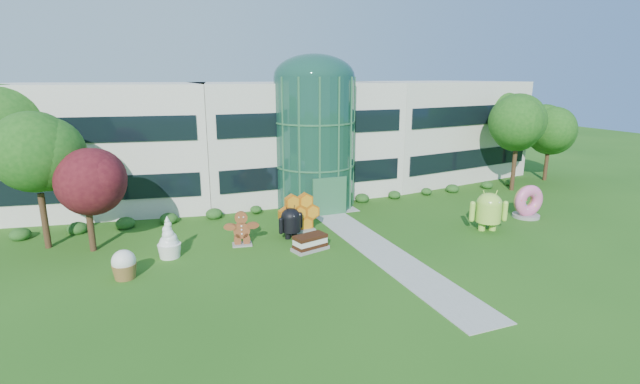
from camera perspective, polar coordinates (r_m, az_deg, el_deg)
name	(u,v)px	position (r m, az deg, el deg)	size (l,w,h in m)	color
ground	(392,259)	(26.27, 8.85, -8.12)	(140.00, 140.00, 0.00)	#215114
building	(290,137)	(41.16, -3.71, 6.82)	(46.00, 15.00, 9.30)	beige
atrium	(314,143)	(35.51, -0.70, 6.09)	(6.00, 6.00, 9.80)	#194738
walkway	(375,246)	(27.87, 6.77, -6.67)	(2.40, 20.00, 0.04)	#9E9E93
tree_red	(87,201)	(29.31, -26.72, -0.97)	(4.00, 4.00, 6.00)	#3F0C14
trees_backdrop	(310,150)	(36.54, -1.26, 5.20)	(52.00, 8.00, 8.40)	#184C13
android_green	(489,208)	(32.06, 20.06, -1.91)	(2.62, 1.75, 2.97)	#9FD544
android_black	(291,221)	(28.87, -3.61, -3.54)	(1.98, 1.33, 2.25)	black
donut	(527,201)	(36.10, 24.17, -1.01)	(2.33, 1.12, 2.42)	#DB538C
gingerbread	(242,228)	(27.98, -9.64, -4.42)	(2.31, 0.89, 2.13)	brown
ice_cream_sandwich	(310,242)	(27.04, -1.22, -6.22)	(2.10, 1.05, 0.94)	black
honeycomb	(299,215)	(29.97, -2.61, -2.79)	(2.94, 1.05, 2.31)	orange
froyo	(169,237)	(27.10, -18.14, -5.30)	(1.38, 1.38, 2.36)	white
cupcake	(124,264)	(25.29, -22.98, -8.19)	(1.25, 1.25, 1.51)	white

